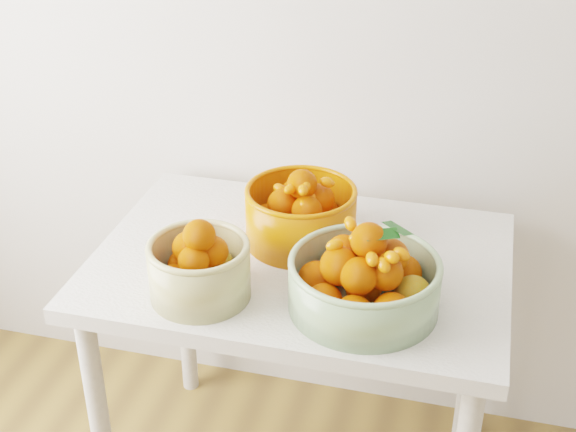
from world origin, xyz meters
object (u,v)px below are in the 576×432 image
at_px(bowl_green, 364,280).
at_px(bowl_orange, 301,214).
at_px(bowl_cream, 200,267).
at_px(table, 301,290).

distance_m(bowl_green, bowl_orange, 0.31).
bearing_deg(bowl_cream, bowl_orange, 60.42).
xyz_separation_m(bowl_cream, bowl_green, (0.36, 0.04, -0.00)).
distance_m(table, bowl_green, 0.30).
xyz_separation_m(table, bowl_orange, (-0.02, 0.08, 0.17)).
xyz_separation_m(table, bowl_green, (0.18, -0.17, 0.17)).
bearing_deg(bowl_orange, bowl_green, -50.29).
bearing_deg(bowl_orange, bowl_cream, -119.58).
distance_m(bowl_cream, bowl_orange, 0.33).
bearing_deg(bowl_cream, table, 49.29).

